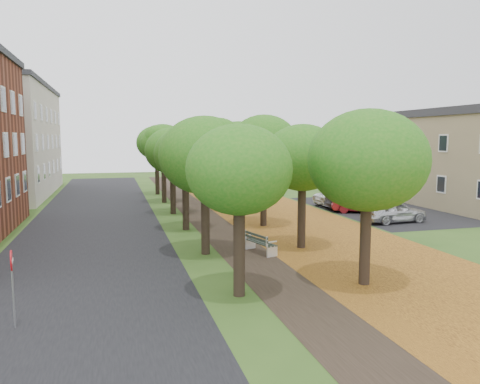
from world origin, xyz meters
TOP-DOWN VIEW (x-y plane):
  - ground at (0.00, 0.00)m, footprint 120.00×120.00m
  - street_asphalt at (-7.50, 15.00)m, footprint 8.00×70.00m
  - footpath at (0.00, 15.00)m, footprint 3.20×70.00m
  - leaf_verge at (5.00, 15.00)m, footprint 7.50×70.00m
  - parking_lot at (13.50, 16.00)m, footprint 9.00×16.00m
  - tree_row_west at (-2.20, 15.00)m, footprint 3.97×33.97m
  - tree_row_east at (2.60, 15.00)m, footprint 3.97×33.97m
  - building_tan at (22.00, 16.00)m, footprint 10.30×15.30m
  - bench at (0.29, 5.50)m, footprint 1.10×2.08m
  - street_sign at (-9.10, -0.98)m, footprint 0.12×0.59m
  - car_silver at (11.00, 10.88)m, footprint 4.37×2.04m
  - car_red at (11.00, 14.99)m, footprint 4.45×2.95m
  - car_grey at (11.28, 16.50)m, footprint 4.56×1.92m
  - car_white at (11.35, 18.38)m, footprint 4.87×2.59m

SIDE VIEW (x-z plane):
  - ground at x=0.00m, z-range 0.00..0.00m
  - street_asphalt at x=-7.50m, z-range 0.00..0.01m
  - parking_lot at x=13.50m, z-range 0.00..0.01m
  - footpath at x=0.00m, z-range 0.00..0.01m
  - leaf_verge at x=5.00m, z-range 0.00..0.01m
  - bench at x=0.29m, z-range 0.02..0.96m
  - car_white at x=11.35m, z-range 0.00..1.30m
  - car_grey at x=11.28m, z-range 0.00..1.31m
  - car_red at x=11.00m, z-range 0.00..1.38m
  - car_silver at x=11.00m, z-range 0.00..1.45m
  - street_sign at x=-9.10m, z-range 0.53..2.80m
  - building_tan at x=22.00m, z-range 0.01..7.41m
  - tree_row_west at x=-2.20m, z-range 1.46..7.82m
  - tree_row_east at x=2.60m, z-range 1.46..7.82m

